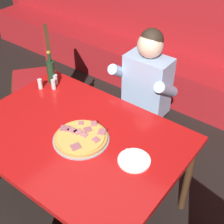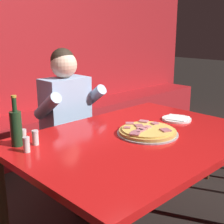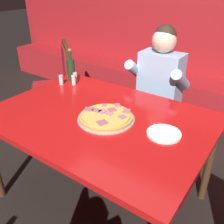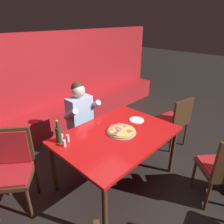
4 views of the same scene
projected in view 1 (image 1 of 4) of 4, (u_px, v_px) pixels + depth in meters
The scene contains 12 objects.
ground_plane at pixel (82, 202), 2.64m from camera, with size 24.00×24.00×0.00m, color black.
booth_wall_panel at pixel (208, 17), 3.42m from camera, with size 6.80×0.16×1.90m, color #A3191E.
booth_bench at pixel (186, 84), 3.67m from camera, with size 6.46×0.48×0.46m, color #A3191E.
main_dining_table at pixel (76, 141), 2.21m from camera, with size 1.50×1.07×0.78m.
pizza at pixel (81, 138), 2.11m from camera, with size 0.39×0.39×0.05m.
plate_white_paper at pixel (134, 160), 1.96m from camera, with size 0.21×0.21×0.02m.
beer_bottle at pixel (51, 71), 2.62m from camera, with size 0.07×0.07×0.29m.
shaker_red_pepper_flakes at pixel (56, 80), 2.65m from camera, with size 0.04×0.04×0.09m.
shaker_parmesan at pixel (54, 85), 2.59m from camera, with size 0.04×0.04×0.09m.
shaker_black_pepper at pixel (40, 84), 2.59m from camera, with size 0.04×0.04×0.09m.
diner_seated_blue_shirt at pixel (141, 96), 2.65m from camera, with size 0.53×0.53×1.27m.
dining_chair_by_booth at pixel (40, 72), 3.21m from camera, with size 0.62×0.62×1.00m.
Camera 1 is at (1.18, -1.13, 2.23)m, focal length 50.00 mm.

